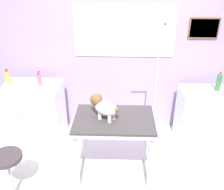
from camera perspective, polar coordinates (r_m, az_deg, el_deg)
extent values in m
cube|color=silver|center=(3.37, 1.40, -18.79)|extent=(4.40, 4.00, 0.04)
cube|color=#9A87B6|center=(3.83, 1.85, 8.11)|extent=(4.00, 0.06, 2.30)
cube|color=white|center=(3.68, 2.82, 14.05)|extent=(1.42, 0.02, 0.72)
cylinder|color=gray|center=(3.66, -6.46, 17.58)|extent=(0.01, 0.02, 0.01)
cube|color=silver|center=(3.67, -6.42, 16.40)|extent=(0.03, 0.01, 0.13)
cylinder|color=gray|center=(3.63, -3.03, 18.02)|extent=(0.01, 0.02, 0.01)
cube|color=silver|center=(3.64, -3.01, 16.83)|extent=(0.03, 0.01, 0.13)
cylinder|color=gray|center=(3.62, -0.44, 18.10)|extent=(0.01, 0.02, 0.01)
cube|color=silver|center=(3.63, -0.45, 16.90)|extent=(0.03, 0.01, 0.13)
cylinder|color=gray|center=(3.62, 3.03, 17.68)|extent=(0.01, 0.02, 0.01)
cube|color=silver|center=(3.63, 3.00, 16.48)|extent=(0.03, 0.01, 0.13)
cylinder|color=gray|center=(3.62, 5.86, 18.29)|extent=(0.01, 0.02, 0.01)
cube|color=silver|center=(3.63, 5.81, 17.10)|extent=(0.03, 0.01, 0.13)
cylinder|color=gray|center=(3.64, 8.79, 18.42)|extent=(0.01, 0.02, 0.01)
cube|color=silver|center=(3.64, 8.72, 17.23)|extent=(0.03, 0.01, 0.13)
cylinder|color=gray|center=(3.67, 12.15, 17.64)|extent=(0.01, 0.02, 0.01)
cube|color=silver|center=(3.67, 11.97, 16.55)|extent=(0.01, 0.00, 0.11)
cube|color=silver|center=(3.67, 12.17, 16.53)|extent=(0.01, 0.00, 0.11)
torus|color=red|center=(3.68, 11.75, 15.44)|extent=(0.03, 0.01, 0.03)
torus|color=red|center=(3.69, 12.16, 15.41)|extent=(0.03, 0.01, 0.03)
cube|color=brown|center=(3.84, 20.04, 13.97)|extent=(0.42, 0.02, 0.29)
cube|color=#9E8852|center=(3.83, 20.06, 13.95)|extent=(0.38, 0.01, 0.25)
cylinder|color=#B7B7BC|center=(3.02, -7.88, -14.97)|extent=(0.04, 0.04, 0.77)
cylinder|color=#B7B7BC|center=(3.00, 8.54, -15.33)|extent=(0.04, 0.04, 0.77)
cylinder|color=#B7B7BC|center=(3.42, -6.49, -9.10)|extent=(0.04, 0.04, 0.77)
cylinder|color=#B7B7BC|center=(3.40, 7.67, -9.37)|extent=(0.04, 0.04, 0.77)
cube|color=#B7B7BC|center=(2.94, 0.48, -6.00)|extent=(0.95, 0.64, 0.03)
cube|color=#3C383A|center=(2.92, 0.48, -5.48)|extent=(0.92, 0.63, 0.03)
cylinder|color=#B7B7BC|center=(3.71, 8.46, -13.36)|extent=(0.11, 0.11, 0.01)
cylinder|color=#B7B7BC|center=(3.23, 9.46, -1.93)|extent=(0.02, 0.02, 1.69)
cylinder|color=#B7B7BC|center=(2.91, 8.33, 12.68)|extent=(0.24, 0.02, 0.02)
cylinder|color=silver|center=(2.88, -2.78, -4.62)|extent=(0.04, 0.04, 0.09)
cylinder|color=silver|center=(2.94, -1.87, -3.89)|extent=(0.04, 0.04, 0.09)
cylinder|color=silver|center=(2.82, -0.58, -5.35)|extent=(0.04, 0.04, 0.09)
cylinder|color=silver|center=(2.88, 0.31, -4.59)|extent=(0.04, 0.04, 0.09)
ellipsoid|color=silver|center=(2.84, -1.33, -3.04)|extent=(0.33, 0.29, 0.16)
ellipsoid|color=brown|center=(2.89, -2.96, -2.66)|extent=(0.15, 0.16, 0.09)
sphere|color=brown|center=(2.87, -3.58, -1.04)|extent=(0.14, 0.14, 0.14)
ellipsoid|color=silver|center=(2.90, -4.53, -0.99)|extent=(0.08, 0.08, 0.04)
sphere|color=black|center=(2.92, -4.98, -0.86)|extent=(0.02, 0.02, 0.02)
ellipsoid|color=brown|center=(2.81, -4.04, -1.41)|extent=(0.05, 0.05, 0.08)
ellipsoid|color=brown|center=(2.90, -2.69, -0.46)|extent=(0.05, 0.05, 0.08)
sphere|color=brown|center=(2.77, 0.98, -3.40)|extent=(0.06, 0.06, 0.06)
cube|color=white|center=(3.88, -16.96, -4.16)|extent=(0.80, 0.56, 0.92)
cube|color=silver|center=(3.55, -18.74, -3.73)|extent=(0.70, 0.01, 0.18)
cylinder|color=#99999E|center=(3.55, -18.78, -3.80)|extent=(0.24, 0.02, 0.02)
cube|color=white|center=(3.93, 19.56, -4.82)|extent=(0.68, 0.52, 0.85)
cube|color=silver|center=(3.62, 21.12, -4.51)|extent=(0.60, 0.01, 0.17)
cylinder|color=#99999E|center=(3.61, 21.15, -4.57)|extent=(0.20, 0.02, 0.02)
cylinder|color=#9E9EA3|center=(3.21, -21.84, -16.86)|extent=(0.04, 0.04, 0.54)
cube|color=#9E9EA3|center=(3.40, -19.40, -19.34)|extent=(0.16, 0.16, 0.02)
cube|color=#9E9EA3|center=(3.46, -21.78, -19.00)|extent=(0.16, 0.16, 0.02)
cylinder|color=#3D343A|center=(3.02, -22.79, -12.84)|extent=(0.34, 0.34, 0.04)
cylinder|color=#D0586F|center=(3.64, -16.13, 3.35)|extent=(0.06, 0.06, 0.16)
cylinder|color=red|center=(3.60, -16.32, 4.73)|extent=(0.03, 0.03, 0.03)
cube|color=red|center=(3.59, -16.15, 5.10)|extent=(0.03, 0.01, 0.01)
cylinder|color=gold|center=(3.83, -22.52, 3.65)|extent=(0.06, 0.06, 0.17)
cylinder|color=red|center=(3.80, -22.79, 5.03)|extent=(0.03, 0.03, 0.03)
cube|color=red|center=(3.78, -22.64, 5.39)|extent=(0.03, 0.01, 0.01)
cylinder|color=#356A3C|center=(3.78, 22.92, 2.58)|extent=(0.07, 0.07, 0.24)
cone|color=#356A3C|center=(3.73, 23.27, 4.36)|extent=(0.07, 0.07, 0.02)
cylinder|color=red|center=(3.72, 23.32, 4.66)|extent=(0.03, 0.03, 0.02)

